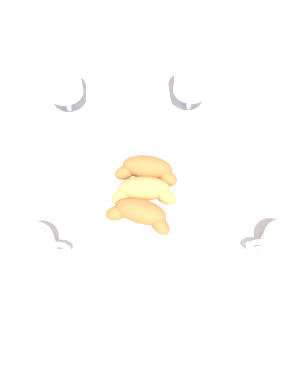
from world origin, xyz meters
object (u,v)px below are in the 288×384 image
(juice_glass_left, at_px, (63,82))
(juice_glass_right, at_px, (192,79))
(croissant_large, at_px, (147,169))
(coffee_cup_near, at_px, (37,249))
(coffee_cup_far, at_px, (280,246))
(pastry_plate, at_px, (144,197))
(croissant_small, at_px, (144,190))
(folded_napkin, at_px, (87,334))
(croissant_extra, at_px, (140,213))

(juice_glass_left, xyz_separation_m, juice_glass_right, (-0.26, 0.09, 0.00))
(croissant_large, bearing_deg, juice_glass_right, -137.20)
(croissant_large, bearing_deg, coffee_cup_near, 18.49)
(juice_glass_right, bearing_deg, coffee_cup_near, 29.48)
(coffee_cup_far, bearing_deg, juice_glass_left, -60.40)
(pastry_plate, bearing_deg, juice_glass_right, -133.81)
(croissant_small, height_order, coffee_cup_far, croissant_small)
(folded_napkin, bearing_deg, croissant_small, -131.05)
(croissant_small, distance_m, coffee_cup_near, 0.23)
(coffee_cup_far, xyz_separation_m, juice_glass_right, (0.01, -0.38, 0.07))
(pastry_plate, bearing_deg, croissant_extra, 61.22)
(pastry_plate, xyz_separation_m, juice_glass_right, (-0.18, -0.19, 0.08))
(croissant_large, bearing_deg, croissant_extra, 61.56)
(juice_glass_left, bearing_deg, croissant_small, 104.92)
(croissant_extra, height_order, juice_glass_left, juice_glass_left)
(pastry_plate, height_order, croissant_small, croissant_small)
(juice_glass_right, height_order, folded_napkin, juice_glass_right)
(pastry_plate, xyz_separation_m, croissant_small, (0.00, 0.00, 0.03))
(juice_glass_right, bearing_deg, juice_glass_left, -19.52)
(coffee_cup_near, xyz_separation_m, juice_glass_left, (-0.15, -0.32, 0.07))
(juice_glass_left, bearing_deg, croissant_extra, 98.84)
(juice_glass_left, relative_size, folded_napkin, 1.27)
(croissant_large, height_order, croissant_small, same)
(pastry_plate, xyz_separation_m, juice_glass_left, (0.08, -0.28, 0.08))
(croissant_small, relative_size, juice_glass_left, 0.91)
(pastry_plate, distance_m, juice_glass_right, 0.27)
(croissant_extra, distance_m, juice_glass_right, 0.32)
(croissant_small, xyz_separation_m, coffee_cup_far, (-0.19, 0.19, -0.02))
(coffee_cup_near, height_order, juice_glass_right, juice_glass_right)
(juice_glass_right, bearing_deg, croissant_extra, 48.73)
(pastry_plate, height_order, croissant_large, croissant_large)
(croissant_large, relative_size, folded_napkin, 1.11)
(pastry_plate, relative_size, juice_glass_right, 1.87)
(pastry_plate, distance_m, coffee_cup_near, 0.23)
(pastry_plate, xyz_separation_m, coffee_cup_near, (0.22, 0.04, 0.01))
(croissant_large, relative_size, coffee_cup_far, 0.90)
(coffee_cup_far, distance_m, juice_glass_left, 0.55)
(pastry_plate, relative_size, juice_glass_left, 1.87)
(juice_glass_left, xyz_separation_m, folded_napkin, (0.11, 0.49, -0.09))
(pastry_plate, relative_size, coffee_cup_near, 1.93)
(pastry_plate, height_order, croissant_extra, croissant_extra)
(croissant_small, bearing_deg, coffee_cup_near, 9.69)
(croissant_extra, relative_size, folded_napkin, 1.08)
(pastry_plate, distance_m, croissant_small, 0.03)
(croissant_small, bearing_deg, croissant_extra, 60.76)
(croissant_extra, bearing_deg, juice_glass_right, -131.27)
(croissant_small, height_order, juice_glass_left, juice_glass_left)
(coffee_cup_far, relative_size, folded_napkin, 1.24)
(croissant_large, bearing_deg, folded_napkin, 50.98)
(croissant_large, bearing_deg, coffee_cup_far, 125.87)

